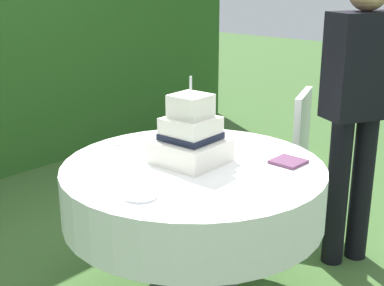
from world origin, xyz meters
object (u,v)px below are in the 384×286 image
(cake_table, at_px, (193,191))
(napkin_stack, at_px, (288,162))
(wedding_cake, at_px, (191,137))
(serving_plate_far, at_px, (125,142))
(serving_plate_near, at_px, (140,195))
(garden_chair, at_px, (285,145))
(standing_person, at_px, (358,103))

(cake_table, bearing_deg, napkin_stack, -45.78)
(cake_table, height_order, wedding_cake, wedding_cake)
(serving_plate_far, xyz_separation_m, napkin_stack, (0.29, -0.81, 0.00))
(serving_plate_near, xyz_separation_m, garden_chair, (1.48, 0.23, -0.20))
(napkin_stack, xyz_separation_m, garden_chair, (0.75, 0.47, -0.20))
(napkin_stack, bearing_deg, serving_plate_near, 162.09)
(serving_plate_far, distance_m, napkin_stack, 0.86)
(standing_person, bearing_deg, serving_plate_far, 135.29)
(cake_table, bearing_deg, standing_person, -22.66)
(cake_table, relative_size, standing_person, 0.77)
(serving_plate_near, bearing_deg, wedding_cake, 15.52)
(cake_table, relative_size, garden_chair, 1.38)
(garden_chair, bearing_deg, cake_table, -171.97)
(wedding_cake, relative_size, napkin_stack, 2.92)
(wedding_cake, bearing_deg, garden_chair, 6.05)
(serving_plate_near, height_order, standing_person, standing_person)
(wedding_cake, distance_m, napkin_stack, 0.47)
(cake_table, xyz_separation_m, serving_plate_near, (-0.42, -0.08, 0.14))
(serving_plate_near, height_order, serving_plate_far, same)
(serving_plate_near, bearing_deg, garden_chair, 8.96)
(napkin_stack, bearing_deg, cake_table, 134.22)
(wedding_cake, bearing_deg, serving_plate_near, -164.48)
(serving_plate_near, distance_m, serving_plate_far, 0.73)
(cake_table, xyz_separation_m, standing_person, (0.90, -0.38, 0.32))
(wedding_cake, distance_m, garden_chair, 1.09)
(napkin_stack, bearing_deg, garden_chair, 32.04)
(napkin_stack, bearing_deg, standing_person, -5.42)
(garden_chair, bearing_deg, serving_plate_near, -171.04)
(wedding_cake, distance_m, standing_person, 0.97)
(serving_plate_near, relative_size, standing_person, 0.09)
(standing_person, bearing_deg, garden_chair, 72.90)
(serving_plate_near, distance_m, standing_person, 1.36)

